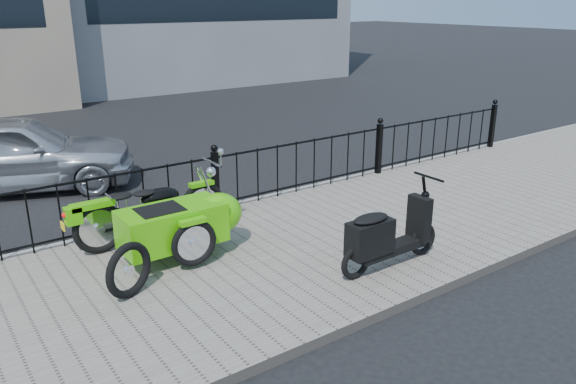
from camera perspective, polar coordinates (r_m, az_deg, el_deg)
ground at (r=7.96m, az=-2.72°, el=-5.43°), size 120.00×120.00×0.00m
sidewalk at (r=7.56m, az=-0.66°, el=-6.31°), size 30.00×3.80×0.12m
curb at (r=9.10m, az=-7.64°, el=-1.98°), size 30.00×0.10×0.12m
iron_fence at (r=8.80m, az=-7.36°, el=0.96°), size 14.11×0.11×1.08m
motorcycle_sidecar at (r=7.41m, az=-10.86°, el=-2.71°), size 2.28×1.48×0.98m
scooter at (r=6.98m, az=9.85°, el=-4.51°), size 1.60×0.47×1.09m
spare_tire at (r=6.53m, az=-15.86°, el=-7.65°), size 0.63×0.35×0.65m
sedan_car at (r=11.16m, az=-25.98°, el=3.59°), size 4.36×2.92×1.38m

